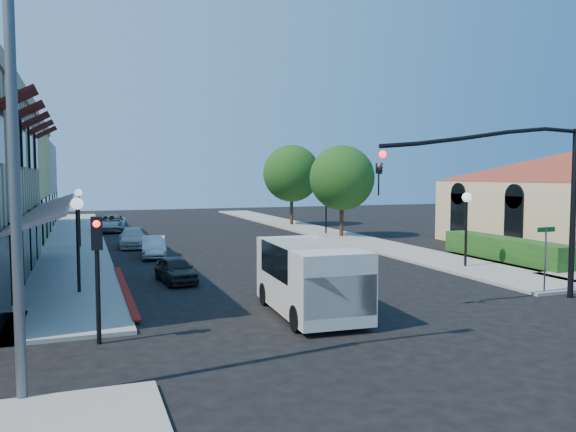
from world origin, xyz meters
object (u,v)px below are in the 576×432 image
object	(u,v)px
street_name_sign	(546,249)
lamppost_right_near	(466,210)
lamppost_right_far	(326,198)
parked_car_d	(112,223)
secondary_signal	(97,256)
lamppost_left_far	(79,203)
street_tree_b	(292,173)
white_van	(311,274)
signal_mast_arm	(526,184)
parked_car_a	(176,270)
parked_car_c	(133,238)
street_tree_a	(342,178)
lamppost_left_near	(77,221)
parked_car_b	(154,247)
cobra_streetlight	(33,127)

from	to	relation	value
street_name_sign	lamppost_right_near	size ratio (longest dim) A/B	0.70
lamppost_right_far	parked_car_d	bearing A→B (deg)	151.44
secondary_signal	street_name_sign	distance (m)	15.53
lamppost_left_far	lamppost_right_far	size ratio (longest dim) A/B	1.00
street_tree_b	parked_car_d	size ratio (longest dim) A/B	1.51
white_van	street_tree_b	bearing A→B (deg)	70.50
street_name_sign	lamppost_right_far	distance (m)	21.85
street_tree_b	parked_car_d	xyz separation A→B (m)	(-15.00, 0.00, -3.90)
secondary_signal	signal_mast_arm	bearing A→B (deg)	0.37
parked_car_a	parked_car_c	xyz separation A→B (m)	(-0.68, 12.26, 0.04)
street_tree_a	signal_mast_arm	world-z (taller)	street_tree_a
lamppost_right_far	parked_car_a	xyz separation A→B (m)	(-13.30, -14.73, -2.21)
lamppost_left_near	street_tree_b	bearing A→B (deg)	54.21
secondary_signal	parked_car_b	bearing A→B (deg)	78.19
signal_mast_arm	secondary_signal	distance (m)	13.97
street_tree_a	white_van	xyz separation A→B (m)	(-10.49, -19.63, -2.91)
lamppost_left_near	cobra_streetlight	bearing A→B (deg)	-93.71
parked_car_b	parked_car_d	distance (m)	15.35
lamppost_left_near	white_van	size ratio (longest dim) A/B	0.70
parked_car_b	parked_car_d	world-z (taller)	parked_car_d
lamppost_left_far	parked_car_a	distance (m)	13.44
lamppost_left_near	street_tree_a	bearing A→B (deg)	38.98
white_van	parked_car_b	bearing A→B (deg)	102.21
parked_car_d	signal_mast_arm	bearing A→B (deg)	-61.39
lamppost_left_far	parked_car_a	world-z (taller)	lamppost_left_far
lamppost_right_near	parked_car_d	bearing A→B (deg)	121.49
white_van	parked_car_a	bearing A→B (deg)	114.22
street_name_sign	lamppost_left_near	size ratio (longest dim) A/B	0.70
secondary_signal	lamppost_left_far	xyz separation A→B (m)	(-0.50, 20.59, 0.42)
secondary_signal	parked_car_d	xyz separation A→B (m)	(1.80, 30.59, -1.67)
white_van	lamppost_left_far	bearing A→B (deg)	109.12
white_van	parked_car_a	size ratio (longest dim) A/B	1.65
signal_mast_arm	parked_car_d	xyz separation A→B (m)	(-12.06, 30.50, -3.44)
lamppost_right_far	signal_mast_arm	bearing A→B (deg)	-96.70
signal_mast_arm	lamppost_right_far	world-z (taller)	signal_mast_arm
lamppost_right_near	parked_car_b	xyz separation A→B (m)	(-13.30, 8.72, -2.17)
white_van	parked_car_d	size ratio (longest dim) A/B	1.10
signal_mast_arm	lamppost_left_far	world-z (taller)	signal_mast_arm
street_tree_a	parked_car_b	distance (m)	15.04
street_tree_a	cobra_streetlight	size ratio (longest dim) A/B	0.70
lamppost_right_near	white_van	bearing A→B (deg)	-151.09
cobra_streetlight	parked_car_a	distance (m)	12.98
secondary_signal	lamppost_right_far	bearing A→B (deg)	53.86
signal_mast_arm	lamppost_right_near	bearing A→B (deg)	67.88
street_tree_b	parked_car_b	size ratio (longest dim) A/B	2.05
lamppost_right_far	street_tree_a	bearing A→B (deg)	-81.47
signal_mast_arm	parked_car_a	world-z (taller)	signal_mast_arm
cobra_streetlight	parked_car_a	bearing A→B (deg)	68.91
parked_car_c	parked_car_d	xyz separation A→B (m)	(-0.72, 10.47, 0.08)
parked_car_a	parked_car_d	bearing A→B (deg)	87.58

